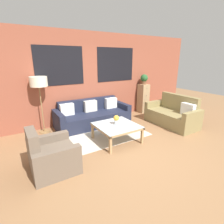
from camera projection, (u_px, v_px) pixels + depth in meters
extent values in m
plane|color=#8E6642|center=(137.00, 149.00, 4.03)|extent=(16.00, 16.00, 0.00)
cube|color=brown|center=(90.00, 78.00, 5.61)|extent=(8.40, 0.08, 2.80)
cube|color=black|center=(60.00, 66.00, 4.98)|extent=(1.40, 0.01, 1.10)
cube|color=black|center=(116.00, 65.00, 5.93)|extent=(1.40, 0.01, 1.10)
cube|color=beige|center=(105.00, 132.00, 4.94)|extent=(2.08, 1.62, 0.00)
cube|color=#1E2338|center=(95.00, 120.00, 5.37)|extent=(1.96, 0.72, 0.40)
cube|color=#1E2338|center=(88.00, 110.00, 5.67)|extent=(1.96, 0.16, 0.78)
cube|color=#1E2338|center=(59.00, 122.00, 4.88)|extent=(0.16, 0.88, 0.58)
cube|color=#1E2338|center=(122.00, 111.00, 5.94)|extent=(0.16, 0.88, 0.58)
cube|color=white|center=(67.00, 110.00, 5.11)|extent=(0.40, 0.16, 0.34)
cube|color=beige|center=(90.00, 106.00, 5.49)|extent=(0.40, 0.16, 0.34)
cube|color=white|center=(111.00, 103.00, 5.86)|extent=(0.40, 0.16, 0.34)
cube|color=olive|center=(169.00, 119.00, 5.43)|extent=(0.64, 1.32, 0.42)
cube|color=olive|center=(179.00, 109.00, 5.55)|extent=(0.16, 1.32, 0.92)
cube|color=olive|center=(154.00, 110.00, 6.03)|extent=(0.80, 0.14, 0.62)
cube|color=olive|center=(192.00, 122.00, 4.84)|extent=(0.80, 0.14, 0.62)
cube|color=white|center=(188.00, 109.00, 5.08)|extent=(0.16, 0.40, 0.34)
cube|color=#6B5B4C|center=(58.00, 158.00, 3.30)|extent=(0.64, 0.57, 0.40)
cube|color=#6B5B4C|center=(34.00, 154.00, 3.04)|extent=(0.16, 0.57, 0.84)
cube|color=#6B5B4C|center=(59.00, 165.00, 2.95)|extent=(0.80, 0.14, 0.56)
cube|color=#6B5B4C|center=(49.00, 148.00, 3.53)|extent=(0.80, 0.14, 0.56)
cube|color=silver|center=(117.00, 125.00, 4.34)|extent=(0.98, 0.98, 0.01)
cube|color=tan|center=(128.00, 133.00, 3.97)|extent=(0.98, 0.05, 0.05)
cube|color=tan|center=(107.00, 121.00, 4.72)|extent=(0.98, 0.05, 0.05)
cube|color=tan|center=(100.00, 130.00, 4.11)|extent=(0.05, 0.98, 0.05)
cube|color=tan|center=(131.00, 123.00, 4.58)|extent=(0.05, 0.98, 0.05)
cube|color=tan|center=(110.00, 145.00, 3.81)|extent=(0.05, 0.05, 0.41)
cube|color=tan|center=(142.00, 135.00, 4.26)|extent=(0.06, 0.05, 0.41)
cube|color=tan|center=(93.00, 131.00, 4.54)|extent=(0.05, 0.06, 0.41)
cube|color=tan|center=(121.00, 124.00, 4.99)|extent=(0.06, 0.06, 0.41)
cylinder|color=olive|center=(45.00, 131.00, 4.98)|extent=(0.28, 0.28, 0.02)
cylinder|color=olive|center=(42.00, 110.00, 4.79)|extent=(0.03, 0.03, 1.28)
cylinder|color=beige|center=(38.00, 82.00, 4.56)|extent=(0.45, 0.45, 0.26)
cube|color=tan|center=(143.00, 98.00, 6.69)|extent=(0.33, 0.35, 1.08)
sphere|color=#38332D|center=(147.00, 89.00, 6.42)|extent=(0.02, 0.02, 0.02)
sphere|color=#38332D|center=(147.00, 96.00, 6.50)|extent=(0.02, 0.02, 0.02)
sphere|color=#38332D|center=(146.00, 103.00, 6.58)|extent=(0.02, 0.02, 0.02)
sphere|color=#38332D|center=(146.00, 110.00, 6.66)|extent=(0.02, 0.02, 0.02)
cylinder|color=brown|center=(144.00, 83.00, 6.51)|extent=(0.19, 0.19, 0.12)
sphere|color=#285B2D|center=(144.00, 78.00, 6.46)|extent=(0.27, 0.27, 0.27)
cylinder|color=silver|center=(116.00, 122.00, 4.36)|extent=(0.09, 0.09, 0.12)
sphere|color=gold|center=(116.00, 118.00, 4.32)|extent=(0.14, 0.14, 0.14)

